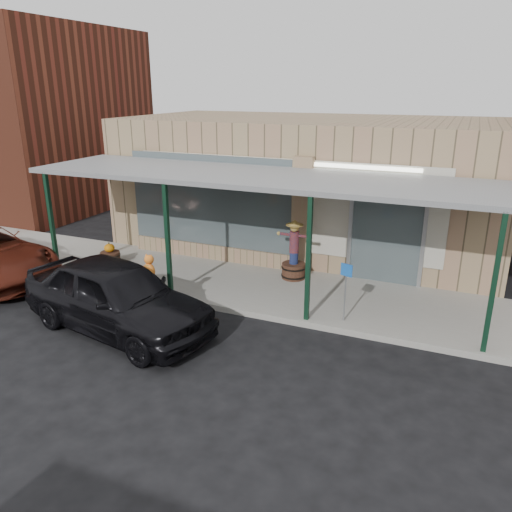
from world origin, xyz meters
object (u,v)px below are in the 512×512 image
at_px(handicap_sign, 346,285).
at_px(parked_sedan, 117,296).
at_px(barrel_pumpkin, 110,257).
at_px(barrel_scarecrow, 294,259).

xyz_separation_m(handicap_sign, parked_sedan, (-4.59, -2.09, -0.22)).
bearing_deg(barrel_pumpkin, parked_sedan, -49.00).
bearing_deg(parked_sedan, barrel_pumpkin, 52.17).
xyz_separation_m(barrel_scarecrow, handicap_sign, (1.90, -2.06, 0.32)).
bearing_deg(parked_sedan, barrel_scarecrow, -21.76).
bearing_deg(barrel_scarecrow, parked_sedan, -131.07).
height_order(barrel_pumpkin, parked_sedan, parked_sedan).
height_order(barrel_scarecrow, parked_sedan, barrel_scarecrow).
xyz_separation_m(barrel_pumpkin, parked_sedan, (2.68, -3.09, 0.42)).
distance_m(barrel_scarecrow, handicap_sign, 2.82).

